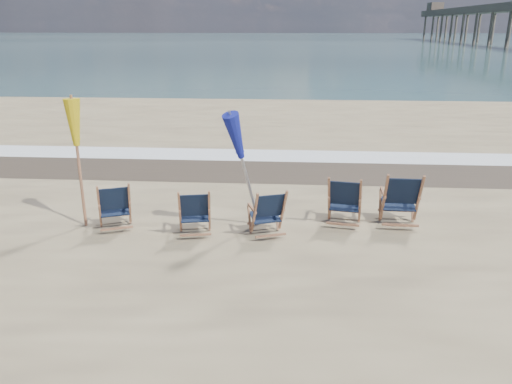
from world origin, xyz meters
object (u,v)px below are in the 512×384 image
beach_chair_2 (283,212)px  umbrella_blue (246,135)px  beach_chair_1 (209,212)px  beach_chair_3 (360,203)px  beach_chair_0 (130,205)px  umbrella_yellow (75,130)px  beach_chair_4 (419,201)px

beach_chair_2 → umbrella_blue: (-0.68, 0.26, 1.35)m
beach_chair_1 → beach_chair_3: (2.74, 0.58, 0.05)m
beach_chair_0 → umbrella_yellow: bearing=-31.8°
beach_chair_2 → beach_chair_4: beach_chair_4 is taller
beach_chair_1 → umbrella_blue: umbrella_blue is taller
beach_chair_2 → umbrella_yellow: (-3.81, 0.30, 1.38)m
beach_chair_0 → beach_chair_3: size_ratio=0.94×
beach_chair_1 → beach_chair_0: bearing=-19.6°
beach_chair_4 → beach_chair_1: bearing=12.0°
umbrella_yellow → umbrella_blue: size_ratio=1.01×
beach_chair_1 → umbrella_yellow: umbrella_yellow is taller
umbrella_yellow → umbrella_blue: (3.13, -0.04, -0.03)m
umbrella_blue → umbrella_yellow: bearing=179.3°
beach_chair_2 → umbrella_blue: umbrella_blue is taller
beach_chair_1 → beach_chair_4: 3.88m
beach_chair_0 → umbrella_yellow: 1.68m
beach_chair_3 → umbrella_yellow: (-5.23, -0.19, 1.33)m
beach_chair_0 → beach_chair_3: 4.28m
beach_chair_2 → beach_chair_4: size_ratio=0.84×
beach_chair_1 → umbrella_yellow: 2.87m
umbrella_yellow → beach_chair_0: bearing=-9.9°
beach_chair_1 → beach_chair_3: bearing=-179.0°
beach_chair_4 → beach_chair_3: bearing=5.5°
beach_chair_0 → umbrella_blue: (2.17, 0.13, 1.33)m
beach_chair_1 → umbrella_yellow: size_ratio=0.39×
beach_chair_0 → beach_chair_4: 5.37m
beach_chair_3 → umbrella_blue: (-2.10, -0.22, 1.30)m
beach_chair_3 → beach_chair_1: bearing=21.7°
beach_chair_4 → umbrella_blue: (-3.18, -0.28, 1.26)m
beach_chair_4 → umbrella_blue: umbrella_blue is taller
umbrella_blue → beach_chair_1: bearing=-150.7°
beach_chair_2 → umbrella_yellow: bearing=-23.8°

